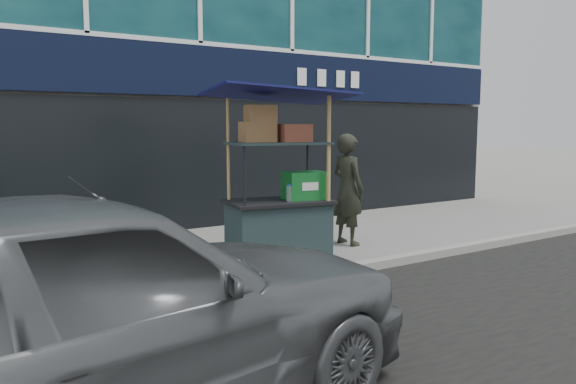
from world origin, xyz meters
TOP-DOWN VIEW (x-y plane):
  - ground at (0.00, 0.00)m, footprint 80.00×80.00m
  - curb at (0.00, -0.20)m, footprint 80.00×0.18m
  - vendor_cart at (-0.46, 0.48)m, footprint 1.97×1.54m
  - vendor_man at (1.32, 1.24)m, footprint 0.47×0.68m
  - parked_car at (-3.74, -2.32)m, footprint 5.02×2.69m

SIDE VIEW (x-z plane):
  - ground at x=0.00m, z-range 0.00..0.00m
  - curb at x=0.00m, z-range 0.00..0.12m
  - parked_car at x=-3.74m, z-range 0.00..1.62m
  - vendor_cart at x=-0.46m, z-range -0.36..2.06m
  - vendor_man at x=1.32m, z-range 0.00..1.79m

